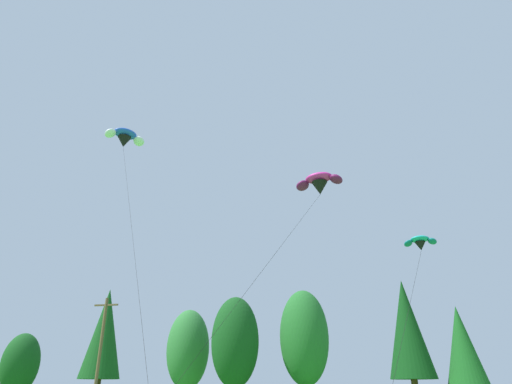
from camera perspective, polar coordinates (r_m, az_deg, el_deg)
treeline_tree_a at (r=59.49m, az=-28.02°, el=-18.91°), size 4.06×4.06×8.36m
treeline_tree_b at (r=56.64m, az=-18.88°, el=-16.74°), size 4.56×4.56×13.47m
treeline_tree_c at (r=53.63m, az=-8.73°, el=-19.31°), size 4.75×4.75×10.94m
treeline_tree_d at (r=48.58m, az=-2.70°, el=-18.63°), size 4.92×4.92×11.55m
treeline_tree_e at (r=49.79m, az=6.21°, el=-18.03°), size 5.16×5.16×12.44m
treeline_tree_f at (r=48.68m, az=18.86°, el=-16.21°), size 4.43×4.43×12.84m
treeline_tree_g at (r=49.46m, az=24.96°, el=-17.46°), size 3.81×3.81×10.06m
utility_pole at (r=41.90m, az=-19.44°, el=-19.02°), size 2.20×0.26×9.84m
parafoil_kite_high_magenta at (r=30.59m, az=8.12°, el=1.16°), size 7.51×12.64×14.47m
parafoil_kite_mid_teal at (r=34.87m, az=20.33°, el=-6.09°), size 6.16×18.17×11.22m
parafoil_kite_far_blue_white at (r=43.97m, az=-16.51°, el=6.72°), size 14.08×18.91×23.45m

